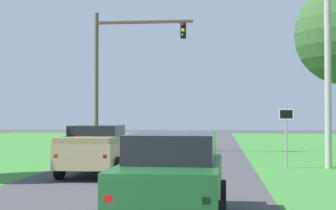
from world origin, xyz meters
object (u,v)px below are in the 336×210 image
traffic_light (119,63)px  keep_moving_sign (286,128)px  utility_pole_right (328,72)px  red_suv_near (173,175)px  pickup_truck_lead (98,149)px

traffic_light → keep_moving_sign: traffic_light is taller
keep_moving_sign → utility_pole_right: bearing=5.7°
red_suv_near → keep_moving_sign: size_ratio=1.84×
red_suv_near → utility_pole_right: 13.13m
red_suv_near → pickup_truck_lead: 9.03m
pickup_truck_lead → keep_moving_sign: keep_moving_sign is taller
red_suv_near → utility_pole_right: bearing=64.3°
pickup_truck_lead → keep_moving_sign: bearing=22.4°
keep_moving_sign → traffic_light: bearing=138.5°
pickup_truck_lead → utility_pole_right: 10.20m
red_suv_near → pickup_truck_lead: size_ratio=0.90×
traffic_light → utility_pole_right: bearing=-35.7°
traffic_light → keep_moving_sign: (8.74, -7.74, -3.66)m
pickup_truck_lead → keep_moving_sign: size_ratio=2.04×
keep_moving_sign → red_suv_near: bearing=-108.4°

